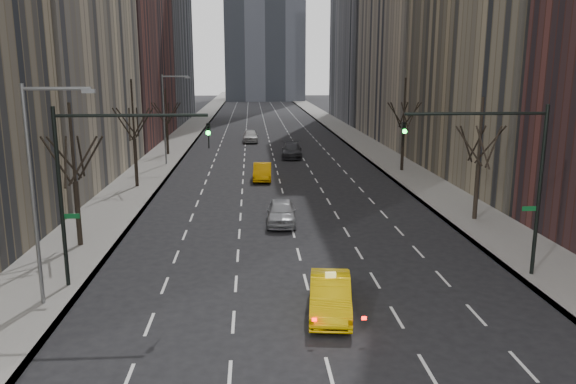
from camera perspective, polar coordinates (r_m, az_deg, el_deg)
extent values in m
cube|color=slate|center=(83.59, -10.51, 5.60)|extent=(4.50, 320.00, 0.15)
cube|color=slate|center=(84.31, 6.34, 5.78)|extent=(4.50, 320.00, 0.15)
cylinder|color=black|center=(32.85, -20.56, -2.06)|extent=(0.28, 0.28, 3.57)
cylinder|color=black|center=(32.15, -21.09, 4.70)|extent=(0.16, 0.16, 4.25)
cylinder|color=black|center=(33.03, -20.29, 3.38)|extent=(0.42, 1.80, 2.52)
cylinder|color=black|center=(32.32, -19.44, 3.26)|extent=(1.74, 0.72, 2.52)
cylinder|color=black|center=(31.56, -20.11, 3.00)|extent=(1.46, 1.25, 2.52)
cylinder|color=black|center=(31.52, -21.67, 2.87)|extent=(0.42, 1.80, 2.52)
cylinder|color=black|center=(32.24, -22.49, 3.00)|extent=(1.74, 0.72, 2.52)
cylinder|color=black|center=(32.99, -21.78, 3.25)|extent=(1.46, 1.25, 2.52)
cylinder|color=black|center=(48.03, -15.20, 2.93)|extent=(0.28, 0.28, 3.99)
cylinder|color=black|center=(47.54, -15.50, 8.13)|extent=(0.16, 0.16, 4.75)
cylinder|color=black|center=(48.42, -15.05, 6.86)|extent=(0.42, 1.80, 2.52)
cylinder|color=black|center=(47.76, -14.39, 6.83)|extent=(1.74, 0.72, 2.52)
cylinder|color=black|center=(46.96, -14.76, 6.72)|extent=(1.46, 1.25, 2.52)
cylinder|color=black|center=(46.83, -15.80, 6.65)|extent=(0.42, 1.80, 2.52)
cylinder|color=black|center=(47.51, -16.45, 6.68)|extent=(1.74, 0.72, 2.52)
cylinder|color=black|center=(48.30, -16.06, 6.79)|extent=(1.46, 1.25, 2.52)
cylinder|color=black|center=(65.63, -12.15, 5.25)|extent=(0.28, 0.28, 3.36)
cylinder|color=black|center=(65.30, -12.30, 8.46)|extent=(0.16, 0.16, 4.00)
cylinder|color=black|center=(66.16, -12.03, 7.85)|extent=(0.42, 1.80, 2.52)
cylinder|color=black|center=(65.53, -11.52, 7.83)|extent=(1.74, 0.72, 2.52)
cylinder|color=black|center=(64.71, -11.75, 7.76)|extent=(1.46, 1.25, 2.52)
cylinder|color=black|center=(64.54, -12.51, 7.72)|extent=(0.42, 1.80, 2.52)
cylinder|color=black|center=(65.18, -13.01, 7.74)|extent=(1.74, 0.72, 2.52)
cylinder|color=black|center=(65.99, -12.77, 7.80)|extent=(1.46, 1.25, 2.52)
cylinder|color=black|center=(38.16, 18.58, 0.02)|extent=(0.28, 0.28, 3.57)
cylinder|color=black|center=(37.56, 18.99, 5.86)|extent=(0.16, 0.16, 4.25)
cylinder|color=black|center=(38.50, 18.62, 4.68)|extent=(0.42, 1.80, 2.52)
cylinder|color=black|center=(38.25, 19.85, 4.55)|extent=(1.74, 0.72, 2.52)
cylinder|color=black|center=(37.42, 20.15, 4.36)|extent=(1.46, 1.25, 2.52)
cylinder|color=black|center=(36.83, 19.18, 4.32)|extent=(0.42, 1.80, 2.52)
cylinder|color=black|center=(37.09, 17.91, 4.46)|extent=(1.74, 0.72, 2.52)
cylinder|color=black|center=(37.92, 17.66, 4.64)|extent=(1.46, 1.25, 2.52)
cylinder|color=black|center=(54.93, 11.56, 4.26)|extent=(0.28, 0.28, 3.99)
cylinder|color=black|center=(54.50, 11.76, 8.81)|extent=(0.16, 0.16, 4.75)
cylinder|color=black|center=(55.44, 11.63, 7.68)|extent=(0.42, 1.80, 2.52)
cylinder|color=black|center=(55.08, 12.45, 7.62)|extent=(1.74, 0.72, 2.52)
cylinder|color=black|center=(54.23, 12.54, 7.54)|extent=(1.46, 1.25, 2.52)
cylinder|color=black|center=(53.73, 11.79, 7.53)|extent=(0.42, 1.80, 2.52)
cylinder|color=black|center=(54.09, 10.96, 7.60)|extent=(1.74, 0.72, 2.52)
cylinder|color=black|center=(54.94, 10.89, 7.67)|extent=(1.46, 1.25, 2.52)
cylinder|color=black|center=(26.43, -22.09, -0.63)|extent=(0.18, 0.18, 8.00)
cylinder|color=black|center=(25.06, -15.63, 7.50)|extent=(6.50, 0.14, 0.14)
imported|color=black|center=(24.69, -8.08, 5.67)|extent=(0.18, 0.22, 1.10)
sphere|color=#0CFF33|center=(24.50, -8.12, 5.97)|extent=(0.20, 0.20, 0.20)
cube|color=#0C5926|center=(26.49, -21.12, -2.30)|extent=(0.70, 0.04, 0.22)
cylinder|color=black|center=(28.36, 24.18, 0.03)|extent=(0.18, 0.18, 8.00)
cylinder|color=black|center=(26.49, 18.59, 7.56)|extent=(6.50, 0.14, 0.14)
imported|color=black|center=(25.53, 11.65, 5.76)|extent=(0.18, 0.22, 1.10)
sphere|color=#0CFF33|center=(25.34, 11.77, 6.04)|extent=(0.20, 0.20, 0.20)
cube|color=#0C5926|center=(28.34, 23.32, -1.56)|extent=(0.70, 0.04, 0.22)
cylinder|color=slate|center=(24.63, -24.49, -0.55)|extent=(0.16, 0.16, 9.00)
cylinder|color=slate|center=(23.67, -22.44, 9.68)|extent=(2.60, 0.14, 0.14)
cube|color=slate|center=(23.33, -19.59, 9.63)|extent=(0.50, 0.22, 0.15)
cylinder|color=slate|center=(58.34, -12.47, 7.16)|extent=(0.16, 0.16, 9.00)
cylinder|color=slate|center=(57.94, -11.37, 11.44)|extent=(2.60, 0.14, 0.14)
cube|color=slate|center=(57.80, -10.17, 11.38)|extent=(0.50, 0.22, 0.15)
imported|color=#E5B504|center=(23.04, 4.32, -10.43)|extent=(2.18, 4.81, 1.53)
imported|color=#999BA1|center=(35.80, -0.68, -2.03)|extent=(2.04, 4.60, 1.54)
imported|color=#F4A205|center=(49.92, -2.62, 2.07)|extent=(1.74, 4.59, 1.49)
imported|color=#28282D|center=(62.71, 0.38, 4.25)|extent=(2.60, 5.62, 1.59)
imported|color=silver|center=(76.19, -3.85, 5.71)|extent=(2.06, 4.94, 1.67)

